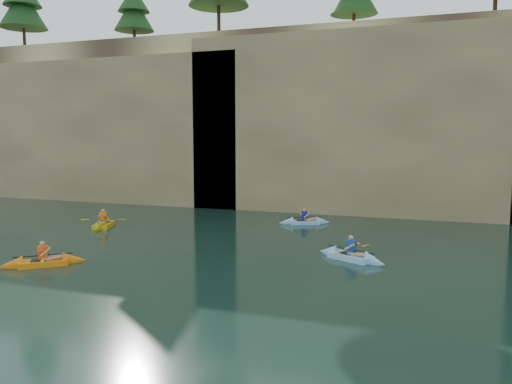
% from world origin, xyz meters
% --- Properties ---
extents(ground, '(160.00, 160.00, 0.00)m').
position_xyz_m(ground, '(0.00, 0.00, 0.00)').
color(ground, black).
rests_on(ground, ground).
extents(cliff, '(70.00, 16.00, 12.00)m').
position_xyz_m(cliff, '(0.00, 30.00, 6.00)').
color(cliff, tan).
rests_on(cliff, ground).
extents(cliff_slab_west, '(26.00, 2.40, 10.56)m').
position_xyz_m(cliff_slab_west, '(-20.00, 22.60, 5.28)').
color(cliff_slab_west, tan).
rests_on(cliff_slab_west, ground).
extents(cliff_slab_center, '(24.00, 2.40, 11.40)m').
position_xyz_m(cliff_slab_center, '(2.00, 22.60, 5.70)').
color(cliff_slab_center, tan).
rests_on(cliff_slab_center, ground).
extents(sea_cave_west, '(4.50, 1.00, 4.00)m').
position_xyz_m(sea_cave_west, '(-18.00, 21.95, 2.00)').
color(sea_cave_west, black).
rests_on(sea_cave_west, ground).
extents(sea_cave_center, '(3.50, 1.00, 3.20)m').
position_xyz_m(sea_cave_center, '(-4.00, 21.95, 1.60)').
color(sea_cave_center, black).
rests_on(sea_cave_center, ground).
extents(kayaker_orange, '(2.78, 2.52, 1.16)m').
position_xyz_m(kayaker_orange, '(-8.77, 6.23, 0.14)').
color(kayaker_orange, orange).
rests_on(kayaker_orange, ground).
extents(kayaker_ltblue_near, '(3.07, 2.17, 1.21)m').
position_xyz_m(kayaker_ltblue_near, '(1.97, 10.91, 0.15)').
color(kayaker_ltblue_near, '#97CAFE').
rests_on(kayaker_ltblue_near, ground).
extents(kayaker_yellow, '(2.26, 3.00, 1.20)m').
position_xyz_m(kayaker_yellow, '(-11.43, 13.55, 0.15)').
color(kayaker_yellow, gold).
rests_on(kayaker_yellow, ground).
extents(kayaker_ltblue_mid, '(2.83, 1.98, 1.07)m').
position_xyz_m(kayaker_ltblue_mid, '(-1.60, 17.95, 0.13)').
color(kayaker_ltblue_mid, '#94C3F8').
rests_on(kayaker_ltblue_mid, ground).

